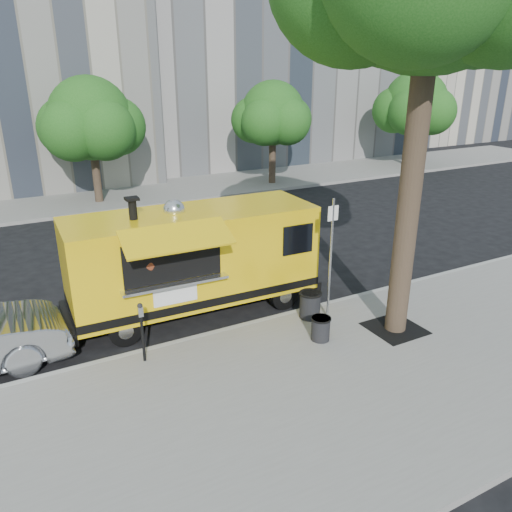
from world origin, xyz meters
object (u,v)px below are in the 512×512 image
at_px(far_tree_c, 273,113).
at_px(parking_meter, 142,325).
at_px(far_tree_b, 90,119).
at_px(sign_post, 331,252).
at_px(food_truck, 193,258).
at_px(trash_bin_left, 321,328).
at_px(far_tree_d, 415,103).
at_px(trash_bin_right, 310,304).

height_order(far_tree_c, parking_meter, far_tree_c).
bearing_deg(far_tree_b, sign_post, -79.85).
relative_size(far_tree_b, food_truck, 0.85).
height_order(parking_meter, food_truck, food_truck).
relative_size(far_tree_c, trash_bin_left, 9.52).
height_order(far_tree_d, trash_bin_right, far_tree_d).
height_order(far_tree_d, parking_meter, far_tree_d).
bearing_deg(trash_bin_left, far_tree_c, 63.88).
bearing_deg(sign_post, far_tree_d, 40.70).
bearing_deg(trash_bin_right, parking_meter, 179.82).
distance_m(food_truck, trash_bin_right, 3.11).
relative_size(far_tree_d, parking_meter, 4.23).
bearing_deg(far_tree_b, parking_meter, -98.10).
xyz_separation_m(sign_post, food_truck, (-2.67, 2.07, -0.37)).
height_order(far_tree_b, sign_post, far_tree_b).
height_order(far_tree_c, sign_post, far_tree_c).
bearing_deg(far_tree_c, trash_bin_right, -116.46).
height_order(far_tree_b, parking_meter, far_tree_b).
bearing_deg(trash_bin_right, food_truck, 140.35).
xyz_separation_m(far_tree_d, trash_bin_left, (-17.24, -14.97, -3.45)).
distance_m(far_tree_c, far_tree_d, 10.00).
xyz_separation_m(far_tree_c, sign_post, (-6.45, -13.95, -1.87)).
xyz_separation_m(far_tree_d, food_truck, (-19.12, -12.08, -2.41)).
bearing_deg(food_truck, trash_bin_left, -55.42).
bearing_deg(parking_meter, far_tree_b, 81.90).
xyz_separation_m(food_truck, trash_bin_right, (2.27, -1.88, -0.98)).
height_order(far_tree_d, trash_bin_left, far_tree_d).
xyz_separation_m(far_tree_d, trash_bin_right, (-16.85, -13.96, -3.39)).
bearing_deg(sign_post, trash_bin_right, 154.94).
height_order(far_tree_c, trash_bin_right, far_tree_c).
relative_size(far_tree_b, trash_bin_right, 8.29).
bearing_deg(sign_post, trash_bin_left, -133.90).
bearing_deg(far_tree_d, sign_post, -139.30).
bearing_deg(trash_bin_right, far_tree_b, 98.69).
relative_size(far_tree_d, food_truck, 0.87).
xyz_separation_m(far_tree_c, far_tree_d, (10.00, 0.20, 0.17)).
height_order(far_tree_b, far_tree_c, far_tree_b).
bearing_deg(parking_meter, trash_bin_right, -0.18).
height_order(far_tree_d, food_truck, far_tree_d).
xyz_separation_m(far_tree_c, food_truck, (-9.12, -11.88, -2.24)).
bearing_deg(sign_post, food_truck, 142.24).
relative_size(far_tree_b, trash_bin_left, 10.05).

